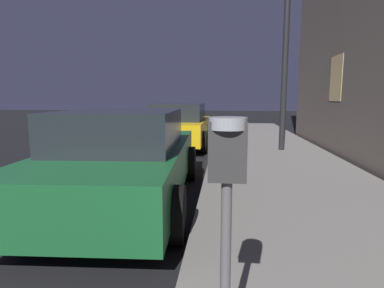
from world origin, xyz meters
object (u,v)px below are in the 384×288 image
object	(u,v)px
parking_meter	(227,183)
car_green	(125,158)
street_lamp	(287,12)
car_yellow_cab	(179,125)

from	to	relation	value
parking_meter	car_green	xyz separation A→B (m)	(-1.52, 3.02, -0.48)
parking_meter	car_green	bearing A→B (deg)	116.78
parking_meter	street_lamp	xyz separation A→B (m)	(1.61, 7.50, 2.70)
car_green	car_yellow_cab	xyz separation A→B (m)	(-0.00, 5.79, 0.01)
car_green	car_yellow_cab	bearing A→B (deg)	90.03
parking_meter	car_green	distance (m)	3.42
parking_meter	street_lamp	world-z (taller)	street_lamp
car_green	street_lamp	xyz separation A→B (m)	(3.13, 4.48, 3.19)
car_yellow_cab	street_lamp	size ratio (longest dim) A/B	0.75
parking_meter	car_yellow_cab	world-z (taller)	parking_meter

